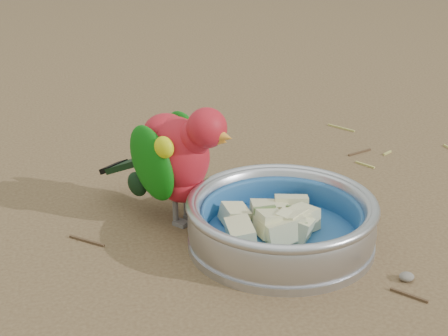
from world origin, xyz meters
name	(u,v)px	position (x,y,z in m)	size (l,w,h in m)	color
ground	(299,258)	(0.00, 0.00, 0.00)	(60.00, 60.00, 0.00)	brown
food_bowl	(281,239)	(-0.01, 0.03, 0.01)	(0.23, 0.23, 0.02)	#B2B2BA
bowl_wall	(281,218)	(-0.01, 0.03, 0.04)	(0.23, 0.23, 0.04)	#B2B2BA
fruit_wedges	(281,223)	(-0.01, 0.03, 0.03)	(0.14, 0.14, 0.03)	beige
lory_parrot	(178,165)	(-0.12, 0.13, 0.08)	(0.09, 0.19, 0.16)	#AF1621
ground_debris	(239,225)	(-0.05, 0.09, 0.00)	(0.90, 0.80, 0.01)	tan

